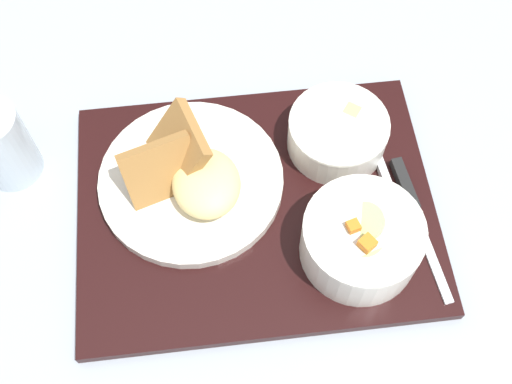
{
  "coord_description": "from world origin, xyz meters",
  "views": [
    {
      "loc": [
        0.04,
        0.33,
        0.67
      ],
      "look_at": [
        0.0,
        0.0,
        0.04
      ],
      "focal_mm": 45.0,
      "sensor_mm": 36.0,
      "label": 1
    }
  ],
  "objects_px": {
    "bowl_salad": "(361,239)",
    "knife": "(411,201)",
    "spoon": "(403,224)",
    "glass_water": "(2,147)",
    "bowl_soup": "(338,132)",
    "plate_main": "(191,178)"
  },
  "relations": [
    {
      "from": "spoon",
      "to": "glass_water",
      "type": "distance_m",
      "value": 0.46
    },
    {
      "from": "knife",
      "to": "glass_water",
      "type": "bearing_deg",
      "value": -110.08
    },
    {
      "from": "bowl_salad",
      "to": "spoon",
      "type": "relative_size",
      "value": 0.91
    },
    {
      "from": "plate_main",
      "to": "spoon",
      "type": "distance_m",
      "value": 0.24
    },
    {
      "from": "bowl_soup",
      "to": "plate_main",
      "type": "distance_m",
      "value": 0.18
    },
    {
      "from": "bowl_salad",
      "to": "knife",
      "type": "bearing_deg",
      "value": -144.93
    },
    {
      "from": "plate_main",
      "to": "glass_water",
      "type": "bearing_deg",
      "value": -15.74
    },
    {
      "from": "bowl_soup",
      "to": "spoon",
      "type": "xyz_separation_m",
      "value": [
        -0.05,
        0.12,
        -0.02
      ]
    },
    {
      "from": "plate_main",
      "to": "glass_water",
      "type": "relative_size",
      "value": 2.06
    },
    {
      "from": "bowl_soup",
      "to": "knife",
      "type": "bearing_deg",
      "value": 128.18
    },
    {
      "from": "spoon",
      "to": "glass_water",
      "type": "xyz_separation_m",
      "value": [
        0.44,
        -0.14,
        0.03
      ]
    },
    {
      "from": "bowl_soup",
      "to": "knife",
      "type": "xyz_separation_m",
      "value": [
        -0.07,
        0.09,
        -0.02
      ]
    },
    {
      "from": "spoon",
      "to": "bowl_salad",
      "type": "bearing_deg",
      "value": -73.77
    },
    {
      "from": "knife",
      "to": "glass_water",
      "type": "distance_m",
      "value": 0.47
    },
    {
      "from": "bowl_salad",
      "to": "glass_water",
      "type": "distance_m",
      "value": 0.42
    },
    {
      "from": "knife",
      "to": "bowl_soup",
      "type": "bearing_deg",
      "value": -147.89
    },
    {
      "from": "spoon",
      "to": "glass_water",
      "type": "relative_size",
      "value": 1.36
    },
    {
      "from": "bowl_soup",
      "to": "spoon",
      "type": "bearing_deg",
      "value": 115.08
    },
    {
      "from": "bowl_soup",
      "to": "glass_water",
      "type": "bearing_deg",
      "value": -3.62
    },
    {
      "from": "knife",
      "to": "spoon",
      "type": "bearing_deg",
      "value": -35.52
    },
    {
      "from": "bowl_salad",
      "to": "glass_water",
      "type": "bearing_deg",
      "value": -23.17
    },
    {
      "from": "spoon",
      "to": "glass_water",
      "type": "bearing_deg",
      "value": -113.73
    }
  ]
}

